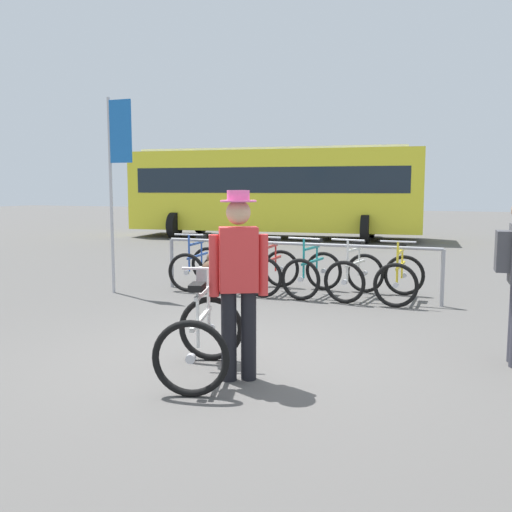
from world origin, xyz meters
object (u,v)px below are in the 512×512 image
Objects in this scene: banner_flag at (117,158)px; racked_bike_teal at (313,273)px; racked_bike_blue at (198,266)px; person_with_featured_bike at (239,277)px; racked_bike_yellow at (400,278)px; racked_bike_lime at (234,268)px; featured_bicycle at (204,322)px; racked_bike_red at (272,270)px; racked_bike_white at (355,275)px; bus_distant at (274,188)px.

racked_bike_teal is at bearing 18.56° from banner_flag.
racked_bike_blue is 0.68× the size of person_with_featured_bike.
banner_flag is at bearing -167.01° from racked_bike_yellow.
banner_flag is (-1.63, -1.01, 1.86)m from racked_bike_lime.
racked_bike_yellow is at bearing 73.11° from featured_bicycle.
racked_bike_red is at bearing 105.95° from person_with_featured_bike.
person_with_featured_bike reaches higher than racked_bike_red.
racked_bike_red is 0.35× the size of banner_flag.
racked_bike_blue is at bearing -179.82° from racked_bike_lime.
banner_flag is (-3.73, -1.02, 1.86)m from racked_bike_white.
racked_bike_teal is 1.40m from racked_bike_yellow.
racked_bike_white is 0.12× the size of bus_distant.
racked_bike_yellow is 0.34× the size of banner_flag.
featured_bicycle is at bearing -61.91° from racked_bike_blue.
racked_bike_blue is 0.70m from racked_bike_lime.
person_with_featured_bike is (0.39, -0.07, 0.46)m from featured_bicycle.
featured_bicycle reaches higher than racked_bike_red.
racked_bike_white is 4.29m from banner_flag.
racked_bike_blue is at bearing -179.82° from racked_bike_red.
racked_bike_red is at bearing -179.82° from racked_bike_yellow.
racked_bike_yellow is at bearing 0.18° from racked_bike_white.
racked_bike_lime is 4.69m from person_with_featured_bike.
racked_bike_white and racked_bike_yellow have the same top height.
banner_flag reaches higher than racked_bike_red.
racked_bike_yellow is 11.44m from bus_distant.
racked_bike_teal is 0.36× the size of banner_flag.
person_with_featured_bike is at bearing -10.14° from featured_bicycle.
person_with_featured_bike is 14.92m from bus_distant.
racked_bike_white is at bearing -179.82° from racked_bike_yellow.
racked_bike_lime is 10.37m from bus_distant.
racked_bike_lime is 2.80m from racked_bike_yellow.
bus_distant is at bearing 119.57° from racked_bike_yellow.
racked_bike_teal is 3.70m from banner_flag.
racked_bike_white is 11.11m from bus_distant.
banner_flag reaches higher than person_with_featured_bike.
bus_distant is at bearing 102.01° from racked_bike_blue.
racked_bike_white is (1.40, 0.00, -0.00)m from racked_bike_red.
racked_bike_white is at bearing 0.18° from racked_bike_lime.
racked_bike_red is 4.26m from featured_bicycle.
racked_bike_lime is 0.37× the size of banner_flag.
banner_flag reaches higher than racked_bike_teal.
racked_bike_red is 0.98× the size of racked_bike_teal.
racked_bike_teal is 0.66× the size of person_with_featured_bike.
racked_bike_teal is 0.70m from racked_bike_white.
racked_bike_blue is 1.06× the size of racked_bike_yellow.
racked_bike_yellow is at bearing 78.25° from person_with_featured_bike.
racked_bike_yellow is 0.11× the size of bus_distant.
racked_bike_blue is 1.40m from racked_bike_red.
racked_bike_lime is 1.00× the size of racked_bike_white.
racked_bike_red is 3.15m from banner_flag.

